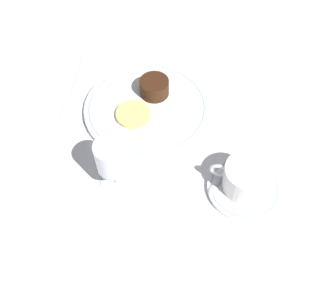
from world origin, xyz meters
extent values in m
plane|color=white|center=(0.00, 0.00, 0.00)|extent=(3.00, 3.00, 0.00)
cylinder|color=white|center=(0.02, -0.02, 0.01)|extent=(0.28, 0.28, 0.01)
torus|color=#8CB2D1|center=(0.02, -0.02, 0.01)|extent=(0.26, 0.26, 0.00)
cylinder|color=white|center=(-0.23, 0.12, 0.01)|extent=(0.14, 0.14, 0.01)
torus|color=#8CB2D1|center=(-0.23, 0.12, 0.01)|extent=(0.13, 0.13, 0.00)
cylinder|color=white|center=(-0.23, 0.12, 0.04)|extent=(0.09, 0.09, 0.06)
cylinder|color=#331E0F|center=(-0.23, 0.12, 0.04)|extent=(0.08, 0.08, 0.05)
torus|color=white|center=(-0.17, 0.12, 0.04)|extent=(0.03, 0.01, 0.04)
cube|color=silver|center=(-0.19, 0.10, 0.01)|extent=(0.04, 0.08, 0.00)
ellipsoid|color=silver|center=(-0.17, 0.15, 0.01)|extent=(0.02, 0.03, 0.00)
cylinder|color=silver|center=(0.02, 0.18, 0.00)|extent=(0.06, 0.06, 0.01)
cylinder|color=silver|center=(0.02, 0.18, 0.03)|extent=(0.01, 0.01, 0.05)
cylinder|color=silver|center=(0.02, 0.18, 0.09)|extent=(0.06, 0.06, 0.06)
cylinder|color=maroon|center=(0.02, 0.18, 0.08)|extent=(0.05, 0.05, 0.04)
cube|color=silver|center=(0.21, -0.07, 0.00)|extent=(0.03, 0.15, 0.01)
cube|color=silver|center=(0.19, 0.03, 0.00)|extent=(0.03, 0.05, 0.01)
cylinder|color=#381E0F|center=(0.01, -0.06, 0.03)|extent=(0.07, 0.07, 0.04)
cylinder|color=#EFE075|center=(0.04, 0.02, 0.02)|extent=(0.08, 0.08, 0.01)
camera|label=1|loc=(-0.19, 0.53, 0.67)|focal=42.00mm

